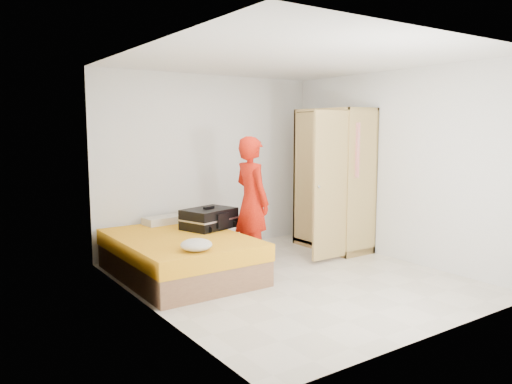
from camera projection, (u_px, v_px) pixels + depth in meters
room at (293, 172)px, 5.87m from camera, size 4.00×4.02×2.60m
bed at (180, 256)px, 6.14m from camera, size 1.42×2.02×0.50m
wardrobe at (333, 183)px, 7.42m from camera, size 1.17×1.20×2.10m
person at (252, 201)px, 6.57m from camera, size 0.42×0.63×1.71m
suitcase at (209, 219)px, 6.57m from camera, size 0.79×0.67×0.29m
round_cushion at (196, 245)px, 5.37m from camera, size 0.34×0.34×0.13m
pillow at (164, 220)px, 6.90m from camera, size 0.58×0.34×0.10m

